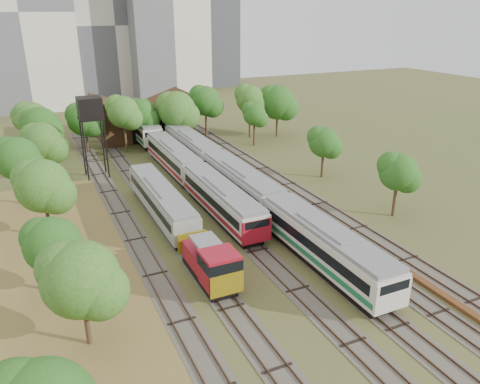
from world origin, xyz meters
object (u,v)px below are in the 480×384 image
shunter_locomotive (212,265)px  water_tower (90,110)px  railcar_green_set (241,184)px  railcar_red_set (195,176)px

shunter_locomotive → water_tower: water_tower is taller
railcar_green_set → shunter_locomotive: bearing=-122.6°
railcar_green_set → shunter_locomotive: railcar_green_set is taller
railcar_red_set → water_tower: bearing=132.7°
water_tower → railcar_red_set: bearing=-47.3°
railcar_red_set → railcar_green_set: size_ratio=0.66×
railcar_red_set → railcar_green_set: 6.49m
shunter_locomotive → water_tower: bearing=97.6°
railcar_green_set → shunter_locomotive: 18.58m
railcar_green_set → water_tower: bearing=131.3°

